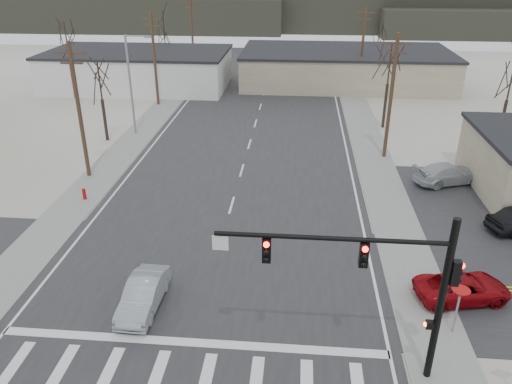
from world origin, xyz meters
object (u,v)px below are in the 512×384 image
car_far_a (287,65)px  fire_hydrant (84,194)px  traffic_signal_mast (392,277)px  car_parked_red (463,288)px  sedan_crossing (143,295)px  car_parked_silver (448,174)px  car_far_b (266,58)px

car_far_a → fire_hydrant: bearing=76.6°
traffic_signal_mast → car_parked_red: size_ratio=1.95×
sedan_crossing → car_parked_silver: bearing=43.0°
car_far_b → car_parked_red: car_far_b is taller
sedan_crossing → traffic_signal_mast: bearing=-15.3°
traffic_signal_mast → fire_hydrant: 23.39m
traffic_signal_mast → fire_hydrant: bearing=141.9°
sedan_crossing → car_parked_red: (15.27, 2.00, -0.09)m
car_parked_silver → sedan_crossing: bearing=110.0°
car_far_b → car_parked_red: (13.70, -57.36, -0.13)m
sedan_crossing → car_parked_red: 15.40m
sedan_crossing → car_far_a: bearing=86.1°
car_far_b → sedan_crossing: bearing=-106.0°
traffic_signal_mast → sedan_crossing: 11.77m
sedan_crossing → car_parked_red: size_ratio=0.94×
car_far_a → car_parked_silver: bearing=111.4°
sedan_crossing → car_far_a: (5.11, 54.41, -0.01)m
car_far_a → car_far_b: size_ratio=1.08×
traffic_signal_mast → car_parked_silver: traffic_signal_mast is taller
traffic_signal_mast → car_parked_silver: bearing=68.8°
traffic_signal_mast → fire_hydrant: size_ratio=10.29×
sedan_crossing → car_far_a: 54.65m
fire_hydrant → sedan_crossing: size_ratio=0.20×
sedan_crossing → car_parked_silver: size_ratio=0.85×
traffic_signal_mast → car_parked_silver: 20.97m
fire_hydrant → car_parked_red: bearing=-21.6°
car_parked_silver → traffic_signal_mast: bearing=137.3°
car_far_b → traffic_signal_mast: bearing=-96.3°
sedan_crossing → car_parked_red: sedan_crossing is taller
car_parked_silver → car_far_b: bearing=-0.6°
sedan_crossing → car_parked_red: bearing=9.0°
sedan_crossing → car_far_b: car_far_b is taller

